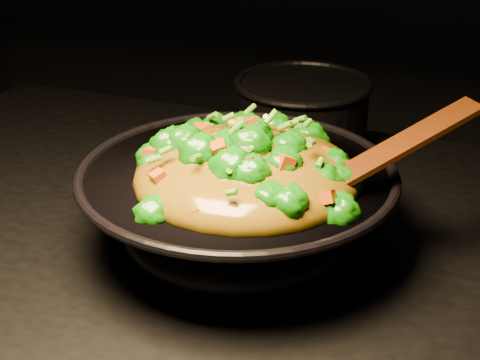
% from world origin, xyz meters
% --- Properties ---
extents(wok, '(0.54, 0.54, 0.11)m').
position_xyz_m(wok, '(0.10, -0.03, 0.96)').
color(wok, black).
rests_on(wok, stovetop).
extents(stir_fry, '(0.30, 0.30, 0.10)m').
position_xyz_m(stir_fry, '(0.12, -0.05, 1.06)').
color(stir_fry, '#136607').
rests_on(stir_fry, wok).
extents(spatula, '(0.22, 0.20, 0.11)m').
position_xyz_m(spatula, '(0.29, -0.01, 1.06)').
color(spatula, '#391008').
rests_on(spatula, wok).
extents(back_pot, '(0.24, 0.24, 0.13)m').
position_xyz_m(back_pot, '(0.09, 0.32, 0.96)').
color(back_pot, black).
rests_on(back_pot, stovetop).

